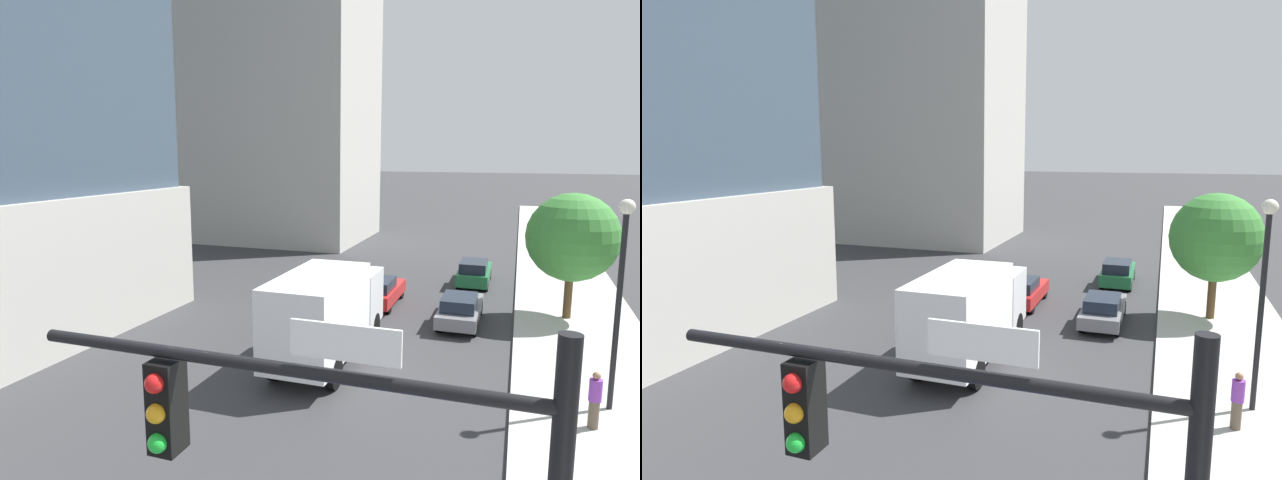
# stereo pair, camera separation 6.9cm
# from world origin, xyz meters

# --- Properties ---
(sidewalk) EXTENTS (5.29, 120.00, 0.15)m
(sidewalk) POSITION_xyz_m (7.53, 20.00, 0.07)
(sidewalk) COLOR #B2AFA8
(sidewalk) RESTS_ON ground
(construction_building) EXTENTS (15.09, 23.65, 35.91)m
(construction_building) POSITION_xyz_m (-14.81, 44.27, 15.44)
(construction_building) COLOR #B2AFA8
(construction_building) RESTS_ON ground
(street_lamp) EXTENTS (0.44, 0.44, 6.23)m
(street_lamp) POSITION_xyz_m (7.67, 16.42, 4.19)
(street_lamp) COLOR black
(street_lamp) RESTS_ON sidewalk
(street_tree) EXTENTS (3.99, 3.99, 5.72)m
(street_tree) POSITION_xyz_m (7.13, 25.86, 3.86)
(street_tree) COLOR brown
(street_tree) RESTS_ON sidewalk
(car_green) EXTENTS (1.72, 4.64, 1.52)m
(car_green) POSITION_xyz_m (2.58, 31.52, 0.75)
(car_green) COLOR #1E6638
(car_green) RESTS_ON ground
(car_gray) EXTENTS (1.72, 4.79, 1.39)m
(car_gray) POSITION_xyz_m (2.58, 23.72, 0.70)
(car_gray) COLOR slate
(car_gray) RESTS_ON ground
(car_red) EXTENTS (1.87, 4.38, 1.42)m
(car_red) POSITION_xyz_m (-1.62, 25.52, 0.72)
(car_red) COLOR red
(car_red) RESTS_ON ground
(box_truck) EXTENTS (2.38, 7.62, 3.45)m
(box_truck) POSITION_xyz_m (-1.62, 17.53, 1.93)
(box_truck) COLOR silver
(box_truck) RESTS_ON ground
(pedestrian_purple_shirt) EXTENTS (0.34, 0.34, 1.63)m
(pedestrian_purple_shirt) POSITION_xyz_m (7.06, 14.97, 0.98)
(pedestrian_purple_shirt) COLOR brown
(pedestrian_purple_shirt) RESTS_ON sidewalk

